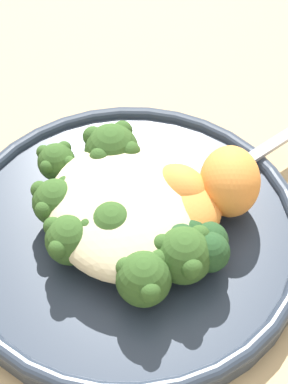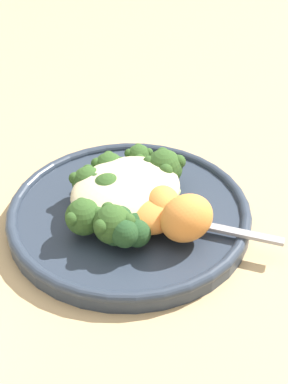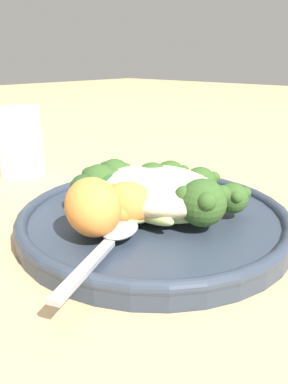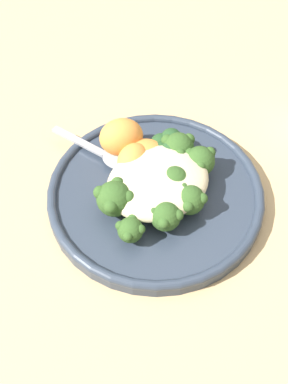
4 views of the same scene
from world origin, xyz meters
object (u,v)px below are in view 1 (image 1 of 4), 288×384
(broccoli_stalk_6, at_px, (178,240))
(kale_tuft, at_px, (196,247))
(broccoli_stalk_2, at_px, (81,200))
(broccoli_stalk_5, at_px, (146,267))
(sweet_potato_chunk_1, at_px, (189,208))
(broccoli_stalk_4, at_px, (117,224))
(broccoli_stalk_1, at_px, (82,170))
(broccoli_stalk_0, at_px, (115,153))
(sweet_potato_chunk_2, at_px, (230,181))
(spoon, at_px, (215,179))
(broccoli_stalk_3, at_px, (88,231))
(quinoa_mound, at_px, (124,214))
(plate, at_px, (127,229))
(sweet_potato_chunk_0, at_px, (181,191))

(broccoli_stalk_6, distance_m, kale_tuft, 0.01)
(broccoli_stalk_2, distance_m, broccoli_stalk_5, 0.07)
(broccoli_stalk_2, height_order, sweet_potato_chunk_1, broccoli_stalk_2)
(broccoli_stalk_2, distance_m, broccoli_stalk_4, 0.04)
(broccoli_stalk_1, relative_size, broccoli_stalk_2, 0.95)
(broccoli_stalk_0, xyz_separation_m, broccoli_stalk_2, (-0.03, 0.03, -0.01))
(broccoli_stalk_5, distance_m, sweet_potato_chunk_2, 0.09)
(broccoli_stalk_5, distance_m, spoon, 0.10)
(broccoli_stalk_1, distance_m, broccoli_stalk_3, 0.06)
(quinoa_mound, relative_size, broccoli_stalk_2, 1.06)
(broccoli_stalk_0, xyz_separation_m, broccoli_stalk_6, (-0.09, -0.02, -0.00))
(broccoli_stalk_0, bearing_deg, broccoli_stalk_6, 158.10)
(sweet_potato_chunk_2, bearing_deg, broccoli_stalk_4, 97.03)
(broccoli_stalk_4, xyz_separation_m, kale_tuft, (-0.03, -0.05, -0.00))
(broccoli_stalk_0, relative_size, spoon, 0.66)
(plate, bearing_deg, sweet_potato_chunk_2, -93.31)
(broccoli_stalk_4, height_order, kale_tuft, broccoli_stalk_4)
(quinoa_mound, xyz_separation_m, sweet_potato_chunk_1, (-0.01, -0.05, -0.00))
(broccoli_stalk_2, bearing_deg, broccoli_stalk_6, 137.53)
(broccoli_stalk_0, relative_size, broccoli_stalk_2, 0.67)
(broccoli_stalk_1, distance_m, broccoli_stalk_4, 0.06)
(broccoli_stalk_3, height_order, sweet_potato_chunk_1, broccoli_stalk_3)
(quinoa_mound, xyz_separation_m, sweet_potato_chunk_0, (0.01, -0.04, 0.00))
(plate, xyz_separation_m, broccoli_stalk_1, (0.05, 0.02, 0.02))
(kale_tuft, bearing_deg, sweet_potato_chunk_0, -5.43)
(quinoa_mound, height_order, broccoli_stalk_5, same)
(quinoa_mound, distance_m, broccoli_stalk_0, 0.06)
(plate, xyz_separation_m, broccoli_stalk_0, (0.05, -0.00, 0.03))
(broccoli_stalk_1, xyz_separation_m, broccoli_stalk_4, (-0.06, -0.01, 0.01))
(broccoli_stalk_0, height_order, broccoli_stalk_3, broccoli_stalk_0)
(broccoli_stalk_6, xyz_separation_m, sweet_potato_chunk_0, (0.04, -0.01, 0.00))
(broccoli_stalk_6, height_order, sweet_potato_chunk_0, broccoli_stalk_6)
(broccoli_stalk_0, height_order, sweet_potato_chunk_1, broccoli_stalk_0)
(plate, height_order, broccoli_stalk_3, broccoli_stalk_3)
(broccoli_stalk_0, distance_m, broccoli_stalk_4, 0.06)
(quinoa_mound, bearing_deg, broccoli_stalk_3, 101.79)
(broccoli_stalk_5, relative_size, sweet_potato_chunk_2, 2.01)
(broccoli_stalk_0, distance_m, broccoli_stalk_2, 0.05)
(sweet_potato_chunk_0, bearing_deg, broccoli_stalk_4, 107.54)
(broccoli_stalk_0, xyz_separation_m, sweet_potato_chunk_1, (-0.06, -0.04, -0.00))
(sweet_potato_chunk_2, bearing_deg, sweet_potato_chunk_0, 81.16)
(sweet_potato_chunk_0, distance_m, sweet_potato_chunk_2, 0.04)
(broccoli_stalk_0, bearing_deg, sweet_potato_chunk_0, -178.33)
(broccoli_stalk_1, height_order, kale_tuft, kale_tuft)
(broccoli_stalk_0, bearing_deg, quinoa_mound, 136.23)
(quinoa_mound, height_order, spoon, quinoa_mound)
(quinoa_mound, height_order, sweet_potato_chunk_2, sweet_potato_chunk_2)
(broccoli_stalk_6, bearing_deg, broccoli_stalk_0, -162.08)
(sweet_potato_chunk_2, bearing_deg, broccoli_stalk_6, 124.88)
(plate, xyz_separation_m, kale_tuft, (-0.05, -0.04, 0.03))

